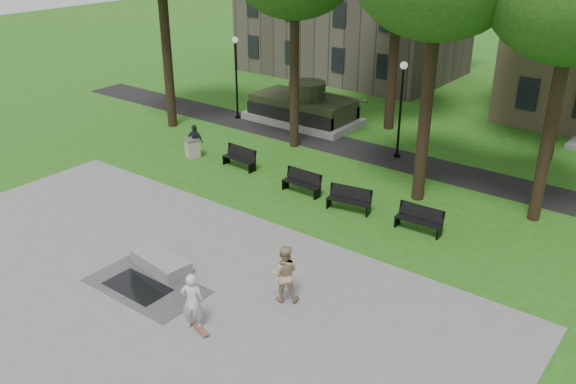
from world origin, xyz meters
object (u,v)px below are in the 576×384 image
(skateboarder, at_px, (192,301))
(friend_watching, at_px, (284,273))
(trash_bin, at_px, (192,148))
(park_bench_0, at_px, (240,157))
(concrete_block, at_px, (161,262))

(skateboarder, xyz_separation_m, friend_watching, (1.24, 2.67, 0.05))
(friend_watching, height_order, trash_bin, friend_watching)
(skateboarder, relative_size, park_bench_0, 0.98)
(skateboarder, height_order, trash_bin, skateboarder)
(skateboarder, distance_m, trash_bin, 13.83)
(friend_watching, relative_size, park_bench_0, 1.04)
(friend_watching, xyz_separation_m, park_bench_0, (-8.35, 7.42, -0.44))
(skateboarder, bearing_deg, friend_watching, -150.44)
(friend_watching, bearing_deg, park_bench_0, -75.83)
(concrete_block, xyz_separation_m, park_bench_0, (-3.91, 8.46, 0.28))
(friend_watching, height_order, park_bench_0, friend_watching)
(concrete_block, bearing_deg, friend_watching, 13.19)
(concrete_block, height_order, park_bench_0, park_bench_0)
(skateboarder, bearing_deg, trash_bin, -80.06)
(park_bench_0, xyz_separation_m, trash_bin, (-2.75, -0.42, -0.04))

